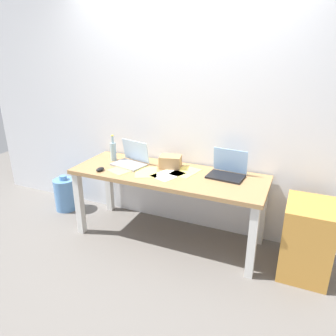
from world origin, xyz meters
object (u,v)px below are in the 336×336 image
(beer_bottle, at_px, (113,151))
(water_cooler_jug, at_px, (65,194))
(filing_cabinet, at_px, (307,239))
(laptop_left, at_px, (131,160))
(laptop_right, at_px, (227,171))
(computer_mouse, at_px, (100,169))
(desk, at_px, (168,182))
(cardboard_box, at_px, (170,162))

(beer_bottle, height_order, water_cooler_jug, beer_bottle)
(water_cooler_jug, relative_size, filing_cabinet, 0.66)
(water_cooler_jug, bearing_deg, laptop_left, -0.64)
(laptop_left, xyz_separation_m, filing_cabinet, (1.76, -0.09, -0.45))
(laptop_right, xyz_separation_m, computer_mouse, (-1.18, -0.37, -0.04))
(desk, distance_m, computer_mouse, 0.68)
(beer_bottle, distance_m, computer_mouse, 0.34)
(water_cooler_jug, height_order, filing_cabinet, filing_cabinet)
(desk, height_order, laptop_left, laptop_left)
(beer_bottle, bearing_deg, laptop_left, -9.55)
(cardboard_box, xyz_separation_m, filing_cabinet, (1.35, -0.17, -0.46))
(beer_bottle, distance_m, filing_cabinet, 2.07)
(laptop_left, height_order, cardboard_box, laptop_left)
(beer_bottle, distance_m, cardboard_box, 0.65)
(laptop_right, xyz_separation_m, cardboard_box, (-0.58, -0.00, 0.01))
(desk, height_order, filing_cabinet, desk)
(desk, xyz_separation_m, water_cooler_jug, (-1.40, 0.07, -0.44))
(computer_mouse, distance_m, filing_cabinet, 2.00)
(filing_cabinet, bearing_deg, desk, 178.92)
(desk, height_order, beer_bottle, beer_bottle)
(laptop_left, xyz_separation_m, computer_mouse, (-0.19, -0.28, -0.04))
(laptop_right, distance_m, water_cooler_jug, 2.04)
(laptop_left, relative_size, cardboard_box, 1.80)
(computer_mouse, xyz_separation_m, filing_cabinet, (1.95, 0.20, -0.41))
(laptop_left, distance_m, cardboard_box, 0.42)
(laptop_right, bearing_deg, computer_mouse, -162.56)
(laptop_left, xyz_separation_m, laptop_right, (0.99, 0.09, -0.00))
(water_cooler_jug, bearing_deg, laptop_right, 2.24)
(desk, distance_m, water_cooler_jug, 1.47)
(laptop_left, xyz_separation_m, cardboard_box, (0.41, 0.09, 0.01))
(beer_bottle, bearing_deg, filing_cabinet, -3.64)
(beer_bottle, bearing_deg, computer_mouse, -81.24)
(desk, relative_size, laptop_right, 5.45)
(laptop_right, height_order, computer_mouse, laptop_right)
(cardboard_box, distance_m, water_cooler_jug, 1.49)
(desk, xyz_separation_m, beer_bottle, (-0.69, 0.10, 0.20))
(laptop_left, relative_size, computer_mouse, 3.81)
(desk, height_order, water_cooler_jug, desk)
(computer_mouse, distance_m, cardboard_box, 0.71)
(laptop_left, relative_size, laptop_right, 1.09)
(laptop_left, bearing_deg, beer_bottle, 170.45)
(desk, relative_size, cardboard_box, 9.01)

